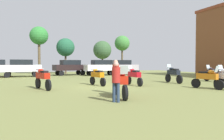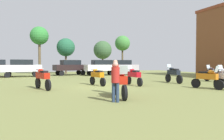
{
  "view_description": "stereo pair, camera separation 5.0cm",
  "coord_description": "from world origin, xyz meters",
  "px_view_note": "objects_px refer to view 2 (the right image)",
  "views": [
    {
      "loc": [
        -4.92,
        -13.69,
        1.63
      ],
      "look_at": [
        1.46,
        2.3,
        1.06
      ],
      "focal_mm": 33.77,
      "sensor_mm": 36.0,
      "label": 1
    },
    {
      "loc": [
        -4.87,
        -13.71,
        1.63
      ],
      "look_at": [
        1.46,
        2.3,
        1.06
      ],
      "focal_mm": 33.77,
      "sensor_mm": 36.0,
      "label": 2
    }
  ],
  "objects_px": {
    "car_2": "(22,67)",
    "car_6": "(122,66)",
    "person_1": "(115,74)",
    "tree_1": "(66,48)",
    "motorcycle_8": "(134,75)",
    "car_3": "(102,66)",
    "motorcycle_3": "(120,82)",
    "motorcycle_10": "(42,77)",
    "person_2": "(115,79)",
    "tree_7": "(122,44)",
    "motorcycle_6": "(97,76)",
    "car_4": "(71,66)",
    "tree_5": "(103,50)",
    "motorcycle_2": "(173,74)",
    "tree_4": "(39,36)",
    "motorcycle_5": "(207,78)",
    "motorcycle_9": "(214,73)"
  },
  "relations": [
    {
      "from": "motorcycle_6",
      "to": "tree_4",
      "type": "bearing_deg",
      "value": 86.66
    },
    {
      "from": "person_1",
      "to": "tree_1",
      "type": "xyz_separation_m",
      "value": [
        0.96,
        21.7,
        2.88
      ]
    },
    {
      "from": "motorcycle_5",
      "to": "tree_5",
      "type": "distance_m",
      "value": 23.06
    },
    {
      "from": "tree_1",
      "to": "tree_5",
      "type": "height_order",
      "value": "tree_1"
    },
    {
      "from": "car_2",
      "to": "tree_7",
      "type": "distance_m",
      "value": 17.06
    },
    {
      "from": "tree_5",
      "to": "motorcycle_6",
      "type": "bearing_deg",
      "value": -110.18
    },
    {
      "from": "car_4",
      "to": "tree_7",
      "type": "relative_size",
      "value": 0.73
    },
    {
      "from": "motorcycle_2",
      "to": "person_2",
      "type": "xyz_separation_m",
      "value": [
        -7.59,
        -6.05,
        0.23
      ]
    },
    {
      "from": "motorcycle_2",
      "to": "car_3",
      "type": "xyz_separation_m",
      "value": [
        -2.09,
        11.87,
        0.43
      ]
    },
    {
      "from": "tree_7",
      "to": "person_2",
      "type": "bearing_deg",
      "value": -115.01
    },
    {
      "from": "car_2",
      "to": "person_1",
      "type": "distance_m",
      "value": 16.93
    },
    {
      "from": "motorcycle_10",
      "to": "motorcycle_3",
      "type": "bearing_deg",
      "value": -72.88
    },
    {
      "from": "person_2",
      "to": "tree_7",
      "type": "bearing_deg",
      "value": 103.51
    },
    {
      "from": "car_4",
      "to": "tree_5",
      "type": "xyz_separation_m",
      "value": [
        6.18,
        4.9,
        2.56
      ]
    },
    {
      "from": "motorcycle_9",
      "to": "tree_4",
      "type": "height_order",
      "value": "tree_4"
    },
    {
      "from": "car_3",
      "to": "person_1",
      "type": "bearing_deg",
      "value": 160.8
    },
    {
      "from": "motorcycle_6",
      "to": "motorcycle_3",
      "type": "bearing_deg",
      "value": -109.72
    },
    {
      "from": "tree_7",
      "to": "tree_5",
      "type": "bearing_deg",
      "value": 173.87
    },
    {
      "from": "car_3",
      "to": "car_6",
      "type": "distance_m",
      "value": 2.8
    },
    {
      "from": "motorcycle_9",
      "to": "tree_1",
      "type": "bearing_deg",
      "value": 116.84
    },
    {
      "from": "motorcycle_6",
      "to": "car_6",
      "type": "relative_size",
      "value": 0.44
    },
    {
      "from": "motorcycle_3",
      "to": "motorcycle_10",
      "type": "bearing_deg",
      "value": -44.32
    },
    {
      "from": "motorcycle_6",
      "to": "motorcycle_9",
      "type": "height_order",
      "value": "motorcycle_9"
    },
    {
      "from": "car_6",
      "to": "motorcycle_3",
      "type": "bearing_deg",
      "value": 167.34
    },
    {
      "from": "car_6",
      "to": "tree_1",
      "type": "relative_size",
      "value": 0.86
    },
    {
      "from": "car_4",
      "to": "motorcycle_6",
      "type": "bearing_deg",
      "value": 166.75
    },
    {
      "from": "car_3",
      "to": "car_6",
      "type": "xyz_separation_m",
      "value": [
        2.8,
        -0.09,
        0.0
      ]
    },
    {
      "from": "car_6",
      "to": "tree_5",
      "type": "bearing_deg",
      "value": 13.97
    },
    {
      "from": "car_2",
      "to": "tree_4",
      "type": "xyz_separation_m",
      "value": [
        2.22,
        5.76,
        4.27
      ]
    },
    {
      "from": "tree_7",
      "to": "car_2",
      "type": "bearing_deg",
      "value": -158.53
    },
    {
      "from": "motorcycle_8",
      "to": "car_3",
      "type": "bearing_deg",
      "value": 81.28
    },
    {
      "from": "car_2",
      "to": "car_6",
      "type": "xyz_separation_m",
      "value": [
        12.36,
        -0.56,
        0.0
      ]
    },
    {
      "from": "motorcycle_9",
      "to": "car_3",
      "type": "xyz_separation_m",
      "value": [
        -6.04,
        12.26,
        0.46
      ]
    },
    {
      "from": "car_2",
      "to": "car_6",
      "type": "height_order",
      "value": "same"
    },
    {
      "from": "motorcycle_6",
      "to": "motorcycle_8",
      "type": "height_order",
      "value": "motorcycle_8"
    },
    {
      "from": "person_1",
      "to": "car_4",
      "type": "bearing_deg",
      "value": 61.64
    },
    {
      "from": "motorcycle_5",
      "to": "person_2",
      "type": "distance_m",
      "value": 7.31
    },
    {
      "from": "person_1",
      "to": "tree_5",
      "type": "distance_m",
      "value": 23.88
    },
    {
      "from": "tree_7",
      "to": "motorcycle_3",
      "type": "bearing_deg",
      "value": -114.63
    },
    {
      "from": "tree_7",
      "to": "tree_4",
      "type": "bearing_deg",
      "value": -178.58
    },
    {
      "from": "car_6",
      "to": "person_2",
      "type": "height_order",
      "value": "car_6"
    },
    {
      "from": "motorcycle_10",
      "to": "motorcycle_6",
      "type": "bearing_deg",
      "value": -3.5
    },
    {
      "from": "motorcycle_3",
      "to": "car_6",
      "type": "height_order",
      "value": "car_6"
    },
    {
      "from": "tree_7",
      "to": "car_3",
      "type": "bearing_deg",
      "value": -132.1
    },
    {
      "from": "motorcycle_8",
      "to": "tree_7",
      "type": "height_order",
      "value": "tree_7"
    },
    {
      "from": "motorcycle_10",
      "to": "tree_5",
      "type": "distance_m",
      "value": 22.24
    },
    {
      "from": "tree_5",
      "to": "car_2",
      "type": "bearing_deg",
      "value": -151.87
    },
    {
      "from": "motorcycle_2",
      "to": "car_4",
      "type": "height_order",
      "value": "car_4"
    },
    {
      "from": "motorcycle_6",
      "to": "car_4",
      "type": "distance_m",
      "value": 13.48
    },
    {
      "from": "motorcycle_10",
      "to": "tree_7",
      "type": "height_order",
      "value": "tree_7"
    }
  ]
}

